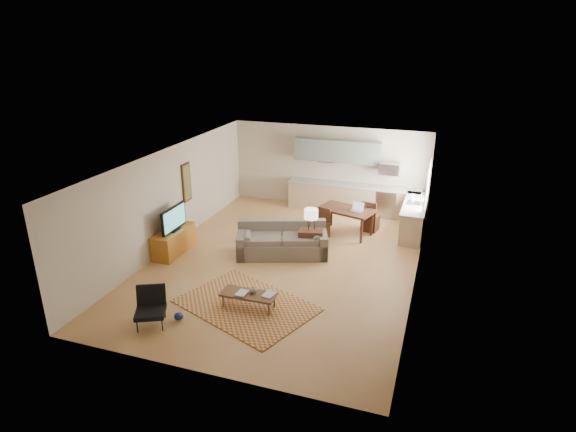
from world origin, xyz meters
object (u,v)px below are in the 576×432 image
(coffee_table, at_px, (249,301))
(sofa, at_px, (282,240))
(tv_credenza, at_px, (174,241))
(dining_table, at_px, (346,221))
(console_table, at_px, (311,243))
(armchair, at_px, (150,308))

(coffee_table, bearing_deg, sofa, 92.89)
(tv_credenza, height_order, dining_table, dining_table)
(sofa, relative_size, coffee_table, 2.06)
(tv_credenza, xyz_separation_m, dining_table, (4.05, 2.70, 0.06))
(console_table, bearing_deg, sofa, -178.23)
(sofa, xyz_separation_m, console_table, (0.72, 0.20, -0.06))
(sofa, xyz_separation_m, armchair, (-1.40, -3.91, -0.04))
(sofa, distance_m, armchair, 4.15)
(console_table, distance_m, dining_table, 1.82)
(sofa, height_order, tv_credenza, sofa)
(tv_credenza, relative_size, dining_table, 0.92)
(dining_table, bearing_deg, console_table, -91.82)
(coffee_table, xyz_separation_m, dining_table, (1.09, 4.62, 0.21))
(sofa, relative_size, armchair, 3.19)
(sofa, relative_size, tv_credenza, 1.73)
(sofa, bearing_deg, coffee_table, -105.48)
(tv_credenza, height_order, console_table, console_table)
(armchair, relative_size, tv_credenza, 0.54)
(tv_credenza, bearing_deg, armchair, -66.45)
(coffee_table, height_order, console_table, console_table)
(armchair, height_order, console_table, armchair)
(coffee_table, distance_m, armchair, 2.01)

